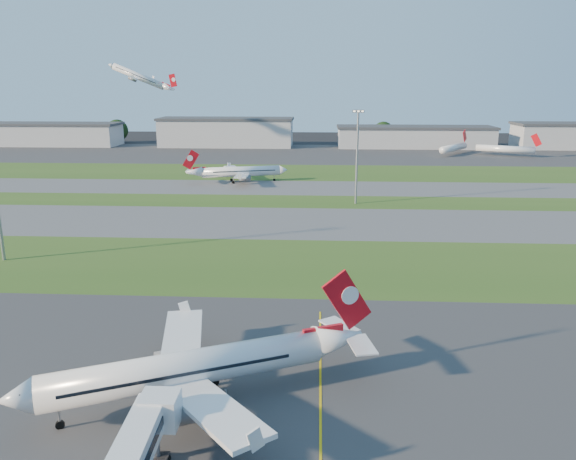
# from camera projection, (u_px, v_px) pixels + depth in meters

# --- Properties ---
(ground) EXTENTS (700.00, 700.00, 0.00)m
(ground) POSITION_uv_depth(u_px,v_px,m) (268.00, 435.00, 53.49)
(ground) COLOR black
(ground) RESTS_ON ground
(apron_near) EXTENTS (300.00, 70.00, 0.01)m
(apron_near) POSITION_uv_depth(u_px,v_px,m) (268.00, 435.00, 53.49)
(apron_near) COLOR #333335
(apron_near) RESTS_ON ground
(grass_strip_a) EXTENTS (300.00, 34.00, 0.01)m
(grass_strip_a) POSITION_uv_depth(u_px,v_px,m) (293.00, 265.00, 103.74)
(grass_strip_a) COLOR #31531B
(grass_strip_a) RESTS_ON ground
(taxiway_a) EXTENTS (300.00, 32.00, 0.01)m
(taxiway_a) POSITION_uv_depth(u_px,v_px,m) (299.00, 223.00, 135.63)
(taxiway_a) COLOR #515154
(taxiway_a) RESTS_ON ground
(grass_strip_b) EXTENTS (300.00, 18.00, 0.01)m
(grass_strip_b) POSITION_uv_depth(u_px,v_px,m) (302.00, 202.00, 159.79)
(grass_strip_b) COLOR #31531B
(grass_strip_b) RESTS_ON ground
(taxiway_b) EXTENTS (300.00, 26.00, 0.01)m
(taxiway_b) POSITION_uv_depth(u_px,v_px,m) (304.00, 188.00, 181.05)
(taxiway_b) COLOR #515154
(taxiway_b) RESTS_ON ground
(grass_strip_c) EXTENTS (300.00, 40.00, 0.01)m
(grass_strip_c) POSITION_uv_depth(u_px,v_px,m) (307.00, 172.00, 212.94)
(grass_strip_c) COLOR #31531B
(grass_strip_c) RESTS_ON ground
(apron_far) EXTENTS (400.00, 80.00, 0.01)m
(apron_far) POSITION_uv_depth(u_px,v_px,m) (309.00, 154.00, 270.93)
(apron_far) COLOR #333335
(apron_far) RESTS_ON ground
(yellow_line) EXTENTS (0.25, 60.00, 0.02)m
(yellow_line) POSITION_uv_depth(u_px,v_px,m) (321.00, 436.00, 53.23)
(yellow_line) COLOR gold
(yellow_line) RESTS_ON ground
(airliner_parked) EXTENTS (33.50, 28.53, 11.20)m
(airliner_parked) POSITION_uv_depth(u_px,v_px,m) (190.00, 369.00, 57.91)
(airliner_parked) COLOR white
(airliner_parked) RESTS_ON ground
(airliner_taxiing) EXTENTS (32.01, 26.92, 10.25)m
(airliner_taxiing) POSITION_uv_depth(u_px,v_px,m) (240.00, 172.00, 190.62)
(airliner_taxiing) COLOR white
(airliner_taxiing) RESTS_ON ground
(airliner_departing) EXTENTS (31.51, 26.66, 9.83)m
(airliner_departing) POSITION_uv_depth(u_px,v_px,m) (139.00, 77.00, 261.56)
(airliner_departing) COLOR white
(mini_jet_near) EXTENTS (17.94, 24.35, 9.48)m
(mini_jet_near) POSITION_uv_depth(u_px,v_px,m) (454.00, 148.00, 266.27)
(mini_jet_near) COLOR white
(mini_jet_near) RESTS_ON ground
(mini_jet_far) EXTENTS (26.24, 14.71, 9.48)m
(mini_jet_far) POSITION_uv_depth(u_px,v_px,m) (506.00, 149.00, 260.74)
(mini_jet_far) COLOR white
(mini_jet_far) RESTS_ON ground
(light_mast_centre) EXTENTS (3.20, 0.70, 25.80)m
(light_mast_centre) POSITION_uv_depth(u_px,v_px,m) (357.00, 151.00, 153.35)
(light_mast_centre) COLOR gray
(light_mast_centre) RESTS_ON ground
(hangar_far_west) EXTENTS (91.80, 23.00, 12.20)m
(hangar_far_west) POSITION_uv_depth(u_px,v_px,m) (36.00, 134.00, 306.25)
(hangar_far_west) COLOR #A2A5AA
(hangar_far_west) RESTS_ON ground
(hangar_west) EXTENTS (71.40, 23.00, 15.20)m
(hangar_west) POSITION_uv_depth(u_px,v_px,m) (226.00, 132.00, 300.36)
(hangar_west) COLOR #A2A5AA
(hangar_west) RESTS_ON ground
(hangar_east) EXTENTS (81.60, 23.00, 11.20)m
(hangar_east) POSITION_uv_depth(u_px,v_px,m) (415.00, 137.00, 295.61)
(hangar_east) COLOR #A2A5AA
(hangar_east) RESTS_ON ground
(tree_west) EXTENTS (12.10, 12.10, 13.20)m
(tree_west) POSITION_uv_depth(u_px,v_px,m) (117.00, 130.00, 318.39)
(tree_west) COLOR black
(tree_west) RESTS_ON ground
(tree_mid_west) EXTENTS (9.90, 9.90, 10.80)m
(tree_mid_west) POSITION_uv_depth(u_px,v_px,m) (275.00, 134.00, 310.13)
(tree_mid_west) COLOR black
(tree_mid_west) RESTS_ON ground
(tree_mid_east) EXTENTS (11.55, 11.55, 12.60)m
(tree_mid_east) POSITION_uv_depth(u_px,v_px,m) (383.00, 132.00, 309.64)
(tree_mid_east) COLOR black
(tree_mid_east) RESTS_ON ground
(tree_east) EXTENTS (10.45, 10.45, 11.40)m
(tree_east) POSITION_uv_depth(u_px,v_px,m) (523.00, 134.00, 303.93)
(tree_east) COLOR black
(tree_east) RESTS_ON ground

